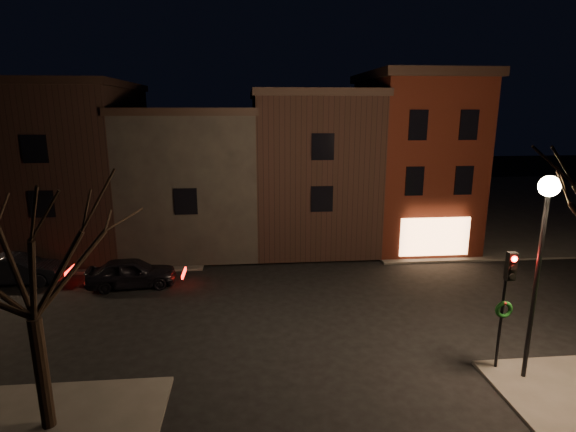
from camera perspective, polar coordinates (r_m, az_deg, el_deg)
The scene contains 12 objects.
ground at distance 20.12m, azimuth 2.44°, elevation -11.45°, with size 120.00×120.00×0.00m, color black.
sidewalk_far_right at distance 45.02m, azimuth 24.85°, elevation 1.48°, with size 30.00×30.00×0.12m, color #2D2B28.
sidewalk_far_left at distance 42.73m, azimuth -29.31°, elevation 0.40°, with size 30.00×30.00×0.12m, color #2D2B28.
corner_building at distance 29.64m, azimuth 15.65°, elevation 7.05°, with size 6.50×8.50×10.50m.
row_building_a at distance 29.07m, azimuth 2.71°, elevation 6.29°, with size 7.30×10.30×9.40m.
row_building_b at distance 29.04m, azimuth -11.67°, elevation 5.02°, with size 7.80×10.30×8.40m.
row_building_c at distance 30.62m, azimuth -25.41°, elevation 5.84°, with size 7.30×10.30×9.90m.
street_lamp_near at distance 15.24m, azimuth 29.76°, elevation -0.85°, with size 0.60×0.60×6.48m.
traffic_signal at distance 15.99m, azimuth 25.97°, elevation -8.74°, with size 0.58×0.38×4.05m.
bare_tree_left at distance 12.72m, azimuth -30.66°, elevation -2.33°, with size 5.60×5.60×7.50m.
parked_car_a at distance 23.27m, azimuth -19.24°, elevation -6.79°, with size 1.69×4.19×1.43m, color black.
parked_car_b at distance 26.08m, azimuth -31.17°, elevation -5.84°, with size 1.52×4.37×1.44m, color black.
Camera 1 is at (-2.51, -18.06, 8.50)m, focal length 28.00 mm.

